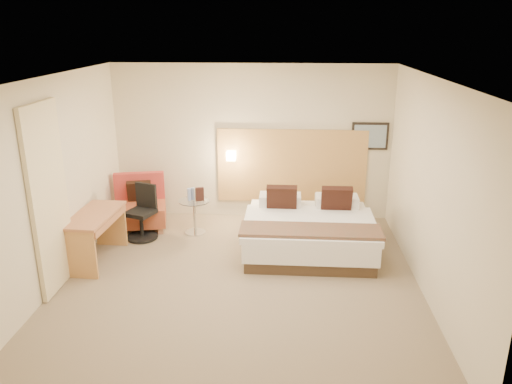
# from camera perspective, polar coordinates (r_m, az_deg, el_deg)

# --- Properties ---
(floor) EXTENTS (4.80, 5.00, 0.02)m
(floor) POSITION_cam_1_polar(r_m,az_deg,el_deg) (6.85, -1.94, -10.29)
(floor) COLOR #7A6952
(floor) RESTS_ON ground
(ceiling) EXTENTS (4.80, 5.00, 0.02)m
(ceiling) POSITION_cam_1_polar(r_m,az_deg,el_deg) (6.04, -2.23, 12.98)
(ceiling) COLOR white
(ceiling) RESTS_ON floor
(wall_back) EXTENTS (4.80, 0.02, 2.70)m
(wall_back) POSITION_cam_1_polar(r_m,az_deg,el_deg) (8.73, -0.48, 5.66)
(wall_back) COLOR beige
(wall_back) RESTS_ON floor
(wall_front) EXTENTS (4.80, 0.02, 2.70)m
(wall_front) POSITION_cam_1_polar(r_m,az_deg,el_deg) (4.02, -5.59, -10.44)
(wall_front) COLOR beige
(wall_front) RESTS_ON floor
(wall_left) EXTENTS (0.02, 5.00, 2.70)m
(wall_left) POSITION_cam_1_polar(r_m,az_deg,el_deg) (6.97, -22.21, 0.93)
(wall_left) COLOR beige
(wall_left) RESTS_ON floor
(wall_right) EXTENTS (0.02, 5.00, 2.70)m
(wall_right) POSITION_cam_1_polar(r_m,az_deg,el_deg) (6.54, 19.45, 0.16)
(wall_right) COLOR beige
(wall_right) RESTS_ON floor
(headboard_panel) EXTENTS (2.60, 0.04, 1.30)m
(headboard_panel) POSITION_cam_1_polar(r_m,az_deg,el_deg) (8.76, 4.09, 2.97)
(headboard_panel) COLOR #BC8949
(headboard_panel) RESTS_ON wall_back
(art_frame) EXTENTS (0.62, 0.03, 0.47)m
(art_frame) POSITION_cam_1_polar(r_m,az_deg,el_deg) (8.76, 12.89, 6.25)
(art_frame) COLOR black
(art_frame) RESTS_ON wall_back
(art_canvas) EXTENTS (0.54, 0.01, 0.39)m
(art_canvas) POSITION_cam_1_polar(r_m,az_deg,el_deg) (8.74, 12.91, 6.22)
(art_canvas) COLOR #7890A5
(art_canvas) RESTS_ON wall_back
(lamp_arm) EXTENTS (0.02, 0.12, 0.02)m
(lamp_arm) POSITION_cam_1_polar(r_m,az_deg,el_deg) (8.72, -2.82, 4.27)
(lamp_arm) COLOR silver
(lamp_arm) RESTS_ON wall_back
(lamp_shade) EXTENTS (0.15, 0.15, 0.15)m
(lamp_shade) POSITION_cam_1_polar(r_m,az_deg,el_deg) (8.66, -2.86, 4.17)
(lamp_shade) COLOR #FFEDC6
(lamp_shade) RESTS_ON wall_back
(curtain) EXTENTS (0.06, 0.90, 2.42)m
(curtain) POSITION_cam_1_polar(r_m,az_deg,el_deg) (6.77, -22.58, -0.76)
(curtain) COLOR beige
(curtain) RESTS_ON wall_left
(bottle_a) EXTENTS (0.08, 0.08, 0.20)m
(bottle_a) POSITION_cam_1_polar(r_m,az_deg,el_deg) (8.20, -7.65, -0.28)
(bottle_a) COLOR #9BB2F0
(bottle_a) RESTS_ON side_table
(bottle_b) EXTENTS (0.08, 0.08, 0.20)m
(bottle_b) POSITION_cam_1_polar(r_m,az_deg,el_deg) (8.23, -7.22, -0.18)
(bottle_b) COLOR #7D96C2
(bottle_b) RESTS_ON side_table
(menu_folder) EXTENTS (0.14, 0.10, 0.23)m
(menu_folder) POSITION_cam_1_polar(r_m,az_deg,el_deg) (8.16, -6.46, -0.25)
(menu_folder) COLOR #351A15
(menu_folder) RESTS_ON side_table
(bed) EXTENTS (1.99, 1.90, 0.95)m
(bed) POSITION_cam_1_polar(r_m,az_deg,el_deg) (7.72, 6.03, -4.32)
(bed) COLOR #3E2D1F
(bed) RESTS_ON floor
(lounge_chair) EXTENTS (0.99, 0.91, 0.90)m
(lounge_chair) POSITION_cam_1_polar(r_m,az_deg,el_deg) (8.71, -13.13, -1.67)
(lounge_chair) COLOR #A7804E
(lounge_chair) RESTS_ON floor
(side_table) EXTENTS (0.66, 0.66, 0.57)m
(side_table) POSITION_cam_1_polar(r_m,az_deg,el_deg) (8.30, -7.02, -2.62)
(side_table) COLOR white
(side_table) RESTS_ON floor
(desk) EXTENTS (0.60, 1.20, 0.73)m
(desk) POSITION_cam_1_polar(r_m,az_deg,el_deg) (7.55, -17.83, -3.49)
(desk) COLOR #A96642
(desk) RESTS_ON floor
(desk_chair) EXTENTS (0.64, 0.64, 0.88)m
(desk_chair) POSITION_cam_1_polar(r_m,az_deg,el_deg) (8.25, -12.83, -2.77)
(desk_chair) COLOR black
(desk_chair) RESTS_ON floor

